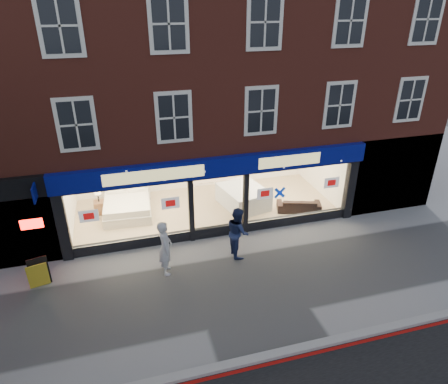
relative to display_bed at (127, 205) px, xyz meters
name	(u,v)px	position (x,y,z in m)	size (l,w,h in m)	color
ground	(244,285)	(3.28, -5.66, -0.47)	(120.00, 120.00, 0.00)	gray
kerb_line	(282,361)	(3.28, -8.76, -0.47)	(60.00, 0.10, 0.01)	#8C0A07
kerb_stone	(279,353)	(3.28, -8.56, -0.41)	(60.00, 0.25, 0.12)	gray
showroom_floor	(206,208)	(3.28, -0.41, -0.42)	(11.00, 4.50, 0.10)	tan
building	(192,42)	(3.26, 1.27, 6.20)	(19.00, 8.26, 10.30)	maroon
display_bed	(127,205)	(0.00, 0.00, 0.00)	(2.09, 2.47, 1.34)	white
bedside_table	(100,207)	(-1.12, 0.26, -0.10)	(0.45, 0.45, 0.55)	brown
mattress_stack	(243,197)	(4.88, -0.69, 0.04)	(2.08, 2.41, 0.83)	silver
sofa	(299,205)	(7.01, -1.76, -0.10)	(1.83, 0.72, 0.53)	black
a_board	(39,274)	(-2.97, -3.95, 0.00)	(0.62, 0.40, 0.95)	gold
pedestrian_grey	(165,248)	(1.01, -4.32, 0.49)	(0.70, 0.46, 1.92)	#B8B9C0
pedestrian_blue	(238,232)	(3.60, -3.97, 0.45)	(0.90, 0.70, 1.85)	#1C264E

